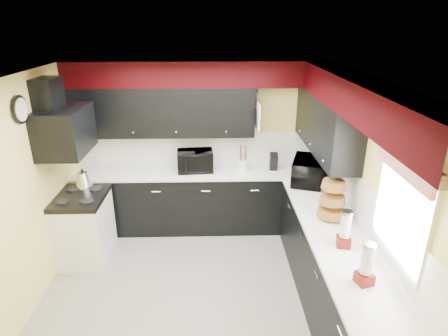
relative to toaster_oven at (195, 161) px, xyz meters
name	(u,v)px	position (x,y,z in m)	size (l,w,h in m)	color
ground	(197,291)	(0.05, -1.51, -1.09)	(3.60, 3.60, 0.00)	gray
wall_back	(199,144)	(0.05, 0.29, 0.16)	(3.60, 0.06, 2.50)	#E0C666
wall_right	(360,195)	(1.85, -1.51, 0.16)	(0.06, 3.60, 2.50)	#E0C666
wall_left	(23,199)	(-1.75, -1.51, 0.16)	(0.06, 3.60, 2.50)	#E0C666
ceiling	(189,78)	(0.05, -1.51, 1.41)	(3.60, 3.60, 0.06)	white
cab_back	(200,200)	(0.05, -0.01, -0.64)	(3.60, 0.60, 0.90)	black
cab_right	(333,274)	(1.55, -1.81, -0.64)	(0.60, 3.00, 0.90)	black
counter_back	(199,172)	(0.05, -0.01, -0.17)	(3.62, 0.64, 0.04)	white
counter_right	(338,236)	(1.55, -1.81, -0.17)	(0.64, 3.02, 0.04)	white
splash_back	(199,148)	(0.05, 0.28, 0.10)	(3.60, 0.02, 0.50)	white
splash_right	(358,200)	(1.84, -1.51, 0.10)	(0.02, 3.60, 0.50)	white
upper_back	(162,112)	(-0.45, 0.11, 0.71)	(2.60, 0.35, 0.70)	black
upper_right	(326,124)	(1.68, -0.61, 0.71)	(0.35, 1.80, 0.70)	black
soffit_back	(197,74)	(0.05, 0.11, 1.24)	(3.60, 0.36, 0.35)	black
soffit_right	(363,99)	(1.67, -1.69, 1.24)	(0.36, 3.24, 0.35)	black
stove	(85,229)	(-1.45, -0.76, -0.66)	(0.60, 0.75, 0.86)	white
cooktop	(80,198)	(-1.45, -0.76, -0.20)	(0.62, 0.77, 0.06)	black
hood	(65,131)	(-1.50, -0.76, 0.69)	(0.50, 0.78, 0.55)	black
hood_duct	(48,95)	(-1.63, -0.76, 1.11)	(0.24, 0.40, 0.40)	black
window	(403,210)	(1.84, -2.41, 0.46)	(0.03, 0.86, 0.96)	white
valance	(405,165)	(1.78, -2.41, 0.86)	(0.04, 0.88, 0.20)	red
pan_top	(256,98)	(0.87, 0.04, 0.91)	(0.03, 0.22, 0.40)	black
pan_mid	(257,118)	(0.87, -0.09, 0.66)	(0.03, 0.28, 0.46)	black
pan_low	(255,116)	(0.87, 0.17, 0.63)	(0.03, 0.24, 0.42)	black
cut_board	(259,116)	(0.88, -0.21, 0.71)	(0.03, 0.26, 0.35)	white
baskets	(332,199)	(1.57, -1.46, 0.09)	(0.27, 0.27, 0.50)	brown
clock	(20,110)	(-1.72, -1.26, 1.06)	(0.03, 0.30, 0.30)	black
deco_plate	(386,111)	(1.82, -1.86, 1.16)	(0.03, 0.24, 0.24)	white
toaster_oven	(195,161)	(0.00, 0.00, 0.00)	(0.51, 0.43, 0.30)	black
microwave	(309,171)	(1.56, -0.47, 0.02)	(0.61, 0.41, 0.34)	black
utensil_crock	(243,166)	(0.70, -0.04, -0.07)	(0.16, 0.16, 0.17)	white
knife_block	(274,162)	(1.15, 0.00, -0.03)	(0.11, 0.16, 0.25)	black
kettle	(83,179)	(-1.48, -0.48, -0.07)	(0.23, 0.23, 0.20)	silver
dispenser_a	(345,231)	(1.54, -2.02, 0.03)	(0.13, 0.13, 0.35)	#610005
dispenser_b	(366,266)	(1.53, -2.58, 0.03)	(0.13, 0.13, 0.35)	#730007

